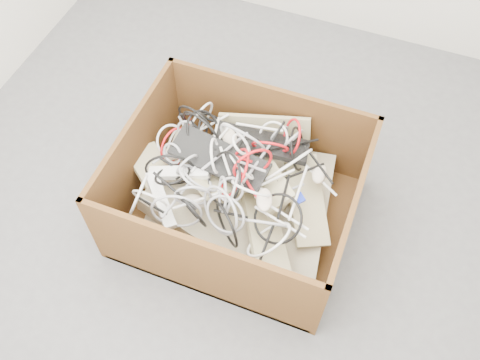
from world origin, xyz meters
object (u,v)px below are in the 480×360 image
(power_strip_right, at_px, (161,200))
(vga_plug, at_px, (299,198))
(power_strip_left, at_px, (180,173))
(cardboard_box, at_px, (236,201))

(power_strip_right, height_order, vga_plug, power_strip_right)
(power_strip_right, relative_size, vga_plug, 6.17)
(power_strip_left, height_order, power_strip_right, power_strip_left)
(power_strip_left, bearing_deg, power_strip_right, -112.79)
(power_strip_left, bearing_deg, vga_plug, -4.19)
(power_strip_right, bearing_deg, vga_plug, 67.43)
(cardboard_box, xyz_separation_m, vga_plug, (0.30, -0.01, 0.21))
(vga_plug, bearing_deg, cardboard_box, -140.16)
(power_strip_right, distance_m, vga_plug, 0.61)
(power_strip_right, xyz_separation_m, vga_plug, (0.57, 0.22, 0.02))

